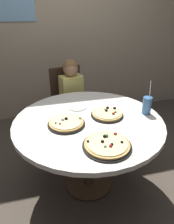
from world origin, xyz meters
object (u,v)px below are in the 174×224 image
at_px(pizza_veggie, 107,114).
at_px(dining_table, 88,128).
at_px(pizza_cheese, 107,145).
at_px(plate_small, 77,107).
at_px(chair_wooden, 69,100).
at_px(soda_cup, 147,105).
at_px(diner_child, 74,109).
at_px(pizza_pepperoni, 66,123).

bearing_deg(pizza_veggie, dining_table, -171.00).
xyz_separation_m(dining_table, pizza_cheese, (0.03, -0.41, 0.11)).
height_order(pizza_veggie, plate_small, pizza_veggie).
xyz_separation_m(chair_wooden, pizza_veggie, (0.20, -0.90, 0.24)).
xyz_separation_m(dining_table, pizza_veggie, (0.18, 0.03, 0.11)).
height_order(chair_wooden, pizza_cheese, chair_wooden).
distance_m(pizza_cheese, soda_cup, 0.65).
height_order(dining_table, soda_cup, soda_cup).
relative_size(pizza_cheese, soda_cup, 1.15).
bearing_deg(diner_child, pizza_cheese, -89.42).
bearing_deg(pizza_pepperoni, diner_child, 74.63).
bearing_deg(plate_small, diner_child, 82.92).
height_order(soda_cup, plate_small, soda_cup).
distance_m(diner_child, pizza_veggie, 0.79).
distance_m(chair_wooden, soda_cup, 1.14).
height_order(diner_child, pizza_cheese, diner_child).
distance_m(pizza_veggie, pizza_cheese, 0.46).
xyz_separation_m(chair_wooden, pizza_cheese, (0.05, -1.34, 0.24)).
height_order(pizza_cheese, soda_cup, soda_cup).
bearing_deg(pizza_veggie, diner_child, 102.85).
height_order(pizza_veggie, soda_cup, soda_cup).
xyz_separation_m(chair_wooden, diner_child, (0.04, -0.18, -0.05)).
xyz_separation_m(pizza_veggie, soda_cup, (0.36, -0.05, 0.06)).
relative_size(dining_table, pizza_cheese, 3.69).
bearing_deg(chair_wooden, soda_cup, -59.24).
bearing_deg(dining_table, soda_cup, -1.72).
relative_size(diner_child, pizza_cheese, 3.07).
distance_m(dining_table, soda_cup, 0.57).
bearing_deg(soda_cup, plate_small, 154.74).
relative_size(dining_table, pizza_veggie, 4.44).
height_order(chair_wooden, pizza_veggie, chair_wooden).
relative_size(pizza_cheese, plate_small, 1.96).
bearing_deg(dining_table, pizza_cheese, -85.92).
bearing_deg(plate_small, chair_wooden, 88.04).
relative_size(chair_wooden, diner_child, 0.88).
xyz_separation_m(soda_cup, plate_small, (-0.59, 0.28, -0.08)).
distance_m(dining_table, chair_wooden, 0.94).
distance_m(pizza_veggie, plate_small, 0.32).
relative_size(pizza_veggie, pizza_pepperoni, 0.93).
distance_m(diner_child, soda_cup, 0.99).
height_order(pizza_pepperoni, plate_small, pizza_pepperoni).
bearing_deg(chair_wooden, pizza_veggie, -77.29).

